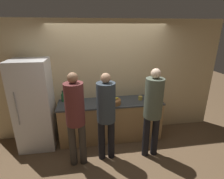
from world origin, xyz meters
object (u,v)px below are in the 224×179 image
at_px(person_center, 106,111).
at_px(utensil_crock, 113,95).
at_px(bottle_green, 63,97).
at_px(cup_yellow, 140,98).
at_px(person_right, 153,107).
at_px(fruit_bowl, 114,102).
at_px(refrigerator, 35,105).
at_px(person_left, 75,114).

relative_size(person_center, utensil_crock, 5.62).
distance_m(bottle_green, cup_yellow, 1.69).
xyz_separation_m(person_right, cup_yellow, (-0.01, 0.71, -0.11)).
bearing_deg(bottle_green, fruit_bowl, -16.27).
bearing_deg(person_center, utensil_crock, 72.29).
relative_size(refrigerator, person_right, 1.05).
relative_size(fruit_bowl, bottle_green, 1.14).
distance_m(utensil_crock, cup_yellow, 0.61).
bearing_deg(person_left, person_center, 7.38).
bearing_deg(fruit_bowl, person_center, -114.33).
bearing_deg(refrigerator, person_right, -17.02).
height_order(utensil_crock, cup_yellow, utensil_crock).
height_order(refrigerator, utensil_crock, refrigerator).
relative_size(refrigerator, person_center, 1.09).
bearing_deg(person_left, cup_yellow, 27.91).
bearing_deg(refrigerator, bottle_green, 19.31).
xyz_separation_m(person_left, fruit_bowl, (0.77, 0.60, -0.09)).
bearing_deg(person_right, bottle_green, 152.53).
distance_m(refrigerator, cup_yellow, 2.24).
height_order(fruit_bowl, utensil_crock, utensil_crock).
bearing_deg(bottle_green, person_left, -71.91).
bearing_deg(bottle_green, cup_yellow, -5.88).
xyz_separation_m(refrigerator, utensil_crock, (1.65, 0.19, 0.05)).
bearing_deg(cup_yellow, person_center, -141.96).
distance_m(refrigerator, person_left, 1.11).
height_order(refrigerator, person_right, refrigerator).
relative_size(person_right, cup_yellow, 20.02).
bearing_deg(person_left, fruit_bowl, 37.56).
distance_m(person_right, utensil_crock, 1.06).
distance_m(person_left, bottle_green, 0.96).
height_order(person_center, cup_yellow, person_center).
distance_m(refrigerator, fruit_bowl, 1.63).
height_order(person_center, bottle_green, person_center).
bearing_deg(person_right, refrigerator, 162.98).
height_order(person_left, utensil_crock, person_left).
relative_size(utensil_crock, bottle_green, 1.24).
relative_size(person_right, utensil_crock, 5.81).
xyz_separation_m(fruit_bowl, utensil_crock, (0.03, 0.31, 0.03)).
distance_m(person_left, person_center, 0.54).
relative_size(refrigerator, cup_yellow, 21.11).
bearing_deg(bottle_green, utensil_crock, -0.25).
bearing_deg(utensil_crock, cup_yellow, -16.10).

